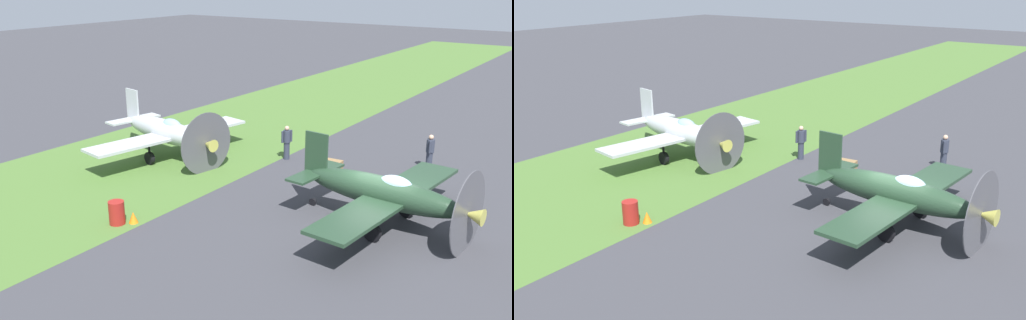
# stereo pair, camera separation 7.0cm
# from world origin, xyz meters

# --- Properties ---
(ground_plane) EXTENTS (160.00, 160.00, 0.00)m
(ground_plane) POSITION_xyz_m (0.00, 0.00, 0.00)
(ground_plane) COLOR #38383D
(grass_verge) EXTENTS (120.00, 11.00, 0.01)m
(grass_verge) POSITION_xyz_m (0.00, -12.66, 0.00)
(grass_verge) COLOR #476B2D
(grass_verge) RESTS_ON ground
(airplane_lead) EXTENTS (9.05, 7.17, 3.22)m
(airplane_lead) POSITION_xyz_m (0.32, 0.27, 1.35)
(airplane_lead) COLOR #233D28
(airplane_lead) RESTS_ON ground
(airplane_wingman) EXTENTS (9.12, 7.27, 3.23)m
(airplane_wingman) POSITION_xyz_m (-1.26, -12.08, 1.35)
(airplane_wingman) COLOR #B2B7BC
(airplane_wingman) RESTS_ON ground
(ground_crew_chief) EXTENTS (0.58, 0.38, 1.73)m
(ground_crew_chief) POSITION_xyz_m (-4.46, -6.94, 0.91)
(ground_crew_chief) COLOR #2D3342
(ground_crew_chief) RESTS_ON ground
(ground_crew_mechanic) EXTENTS (0.61, 0.38, 1.73)m
(ground_crew_mechanic) POSITION_xyz_m (-6.99, -0.50, 0.91)
(ground_crew_mechanic) COLOR #2D3342
(ground_crew_mechanic) RESTS_ON ground
(fuel_drum) EXTENTS (0.60, 0.60, 0.90)m
(fuel_drum) POSITION_xyz_m (5.85, -7.98, 0.45)
(fuel_drum) COLOR maroon
(fuel_drum) RESTS_ON ground
(supply_crate) EXTENTS (0.95, 0.95, 0.64)m
(supply_crate) POSITION_xyz_m (-3.68, -4.03, 0.32)
(supply_crate) COLOR olive
(supply_crate) RESTS_ON ground
(runway_marker_cone) EXTENTS (0.36, 0.36, 0.44)m
(runway_marker_cone) POSITION_xyz_m (5.44, -7.55, 0.22)
(runway_marker_cone) COLOR orange
(runway_marker_cone) RESTS_ON ground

